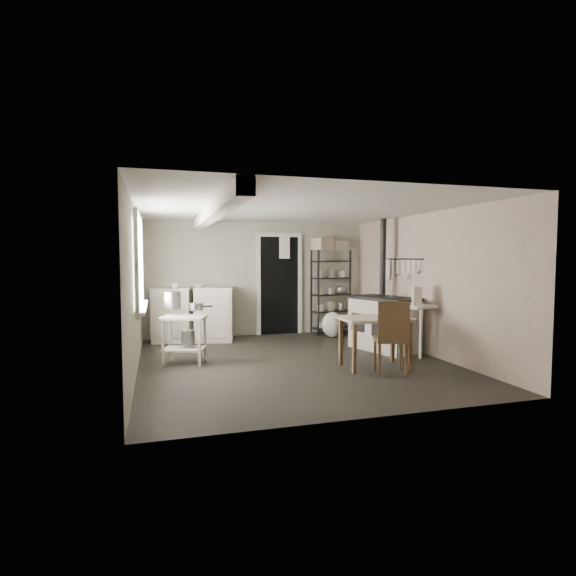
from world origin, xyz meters
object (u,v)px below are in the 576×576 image
object	(u,v)px
flour_sack	(332,325)
work_table	(375,341)
chair	(390,338)
stove	(384,324)
stockpot	(173,300)
prep_table	(184,337)
shelf_rack	(331,288)
base_cabinets	(194,317)

from	to	relation	value
flour_sack	work_table	bearing A→B (deg)	-98.03
chair	stove	bearing A→B (deg)	82.64
stockpot	chair	bearing A→B (deg)	-28.00
stove	chair	distance (m)	1.60
prep_table	work_table	xyz separation A→B (m)	(2.60, -1.02, -0.02)
prep_table	work_table	size ratio (longest dim) A/B	0.74
stove	work_table	distance (m)	1.31
stockpot	flour_sack	bearing A→B (deg)	23.84
shelf_rack	base_cabinets	bearing A→B (deg)	171.04
base_cabinets	flour_sack	bearing A→B (deg)	3.61
shelf_rack	flour_sack	bearing A→B (deg)	-119.90
stockpot	stove	xyz separation A→B (m)	(3.49, -0.04, -0.50)
stove	flour_sack	distance (m)	1.48
prep_table	stove	xyz separation A→B (m)	(3.33, 0.06, 0.04)
base_cabinets	shelf_rack	distance (m)	2.88
stockpot	stove	world-z (taller)	stockpot
base_cabinets	stove	size ratio (longest dim) A/B	1.34
shelf_rack	stove	xyz separation A→B (m)	(0.22, -1.90, -0.51)
work_table	chair	world-z (taller)	chair
shelf_rack	flour_sack	distance (m)	0.87
stove	work_table	world-z (taller)	stove
base_cabinets	stove	world-z (taller)	base_cabinets
prep_table	base_cabinets	distance (m)	1.85
work_table	chair	size ratio (longest dim) A/B	0.95
base_cabinets	flour_sack	distance (m)	2.70
shelf_rack	stove	bearing A→B (deg)	-94.80
prep_table	base_cabinets	xyz separation A→B (m)	(0.28, 1.83, 0.06)
base_cabinets	flour_sack	world-z (taller)	base_cabinets
base_cabinets	work_table	xyz separation A→B (m)	(2.32, -2.85, -0.08)
chair	flour_sack	xyz separation A→B (m)	(0.30, 2.86, -0.24)
prep_table	flour_sack	distance (m)	3.30
stockpot	flour_sack	size ratio (longest dim) A/B	0.52
stove	chair	xyz separation A→B (m)	(-0.69, -1.45, 0.04)
prep_table	shelf_rack	bearing A→B (deg)	32.19
prep_table	chair	xyz separation A→B (m)	(2.64, -1.39, 0.08)
base_cabinets	shelf_rack	bearing A→B (deg)	13.80
stove	chair	bearing A→B (deg)	-133.47
shelf_rack	chair	distance (m)	3.41
flour_sack	chair	bearing A→B (deg)	-96.06
prep_table	flour_sack	size ratio (longest dim) A/B	1.43
stockpot	shelf_rack	size ratio (longest dim) A/B	0.15
base_cabinets	chair	distance (m)	4.00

